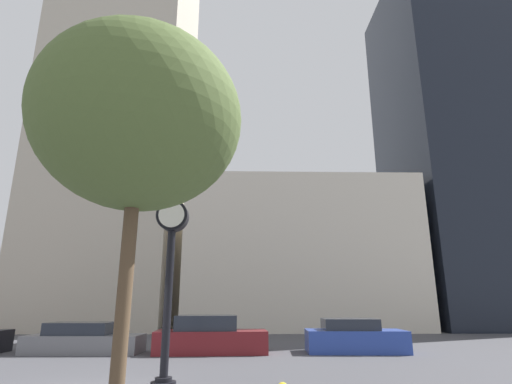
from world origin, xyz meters
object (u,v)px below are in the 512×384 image
object	(u,v)px
car_maroon	(210,337)
bare_tree	(139,120)
car_blue	(354,338)
street_clock	(170,261)
car_grey	(84,340)

from	to	relation	value
car_maroon	bare_tree	distance (m)	11.67
car_blue	bare_tree	size ratio (longest dim) A/B	0.60
street_clock	bare_tree	size ratio (longest dim) A/B	0.71
car_grey	car_maroon	xyz separation A→B (m)	(5.20, -0.21, 0.12)
car_blue	bare_tree	xyz separation A→B (m)	(-6.46, -10.91, 4.61)
car_grey	car_maroon	distance (m)	5.20
street_clock	bare_tree	bearing A→B (deg)	-88.75
car_grey	car_blue	size ratio (longest dim) A/B	1.13
street_clock	car_grey	world-z (taller)	street_clock
car_maroon	car_blue	size ratio (longest dim) A/B	1.11
street_clock	car_maroon	size ratio (longest dim) A/B	1.05
car_grey	car_blue	xyz separation A→B (m)	(11.19, -0.03, 0.07)
street_clock	bare_tree	distance (m)	4.66
car_blue	car_grey	bearing A→B (deg)	-177.34
car_blue	car_maroon	bearing A→B (deg)	-175.44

